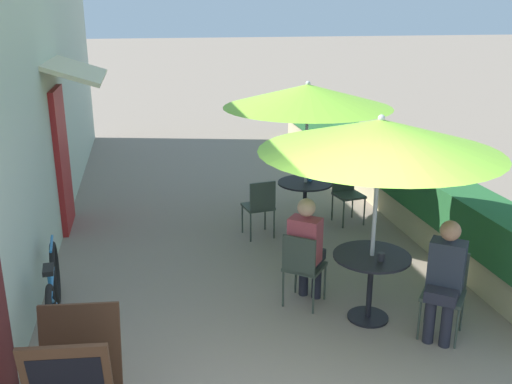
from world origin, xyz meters
name	(u,v)px	position (x,y,z in m)	size (l,w,h in m)	color
cafe_facade_wall	(48,85)	(-2.54, 5.61, 2.09)	(0.98, 11.48, 4.20)	#B2C1AD
planter_hedge	(375,166)	(2.75, 5.64, 0.54)	(0.60, 10.48, 1.01)	tan
patio_table_near	(371,272)	(1.08, 1.70, 0.55)	(0.81, 0.81, 0.74)	black
patio_umbrella_near	(380,136)	(1.08, 1.70, 2.01)	(2.40, 2.40, 2.22)	#B7B7BC
cafe_chair_near_left	(302,264)	(0.44, 2.09, 0.52)	(0.56, 0.56, 0.87)	#384238
seated_patron_near_left	(307,246)	(0.51, 2.18, 0.69)	(0.50, 0.51, 1.25)	#23232D
cafe_chair_near_right	(445,286)	(1.71, 1.30, 0.52)	(0.56, 0.56, 0.87)	#384238
seated_patron_near_right	(445,276)	(1.64, 1.21, 0.69)	(0.50, 0.51, 1.25)	#23232D
coffee_cup_near	(381,257)	(1.11, 1.54, 0.79)	(0.07, 0.07, 0.09)	#232328
patio_table_mid	(305,194)	(1.11, 4.34, 0.55)	(0.81, 0.81, 0.74)	black
patio_umbrella_mid	(308,96)	(1.11, 4.34, 2.01)	(2.40, 2.40, 2.22)	#B7B7BC
cafe_chair_mid_left	(347,190)	(1.83, 4.53, 0.52)	(0.46, 0.46, 0.87)	#384238
cafe_chair_mid_right	(260,204)	(0.39, 4.14, 0.52)	(0.46, 0.46, 0.87)	#384238
coffee_cup_mid	(310,178)	(1.20, 4.39, 0.79)	(0.07, 0.07, 0.09)	teal
bicycle_leaning	(54,294)	(-2.20, 2.20, 0.37)	(0.24, 1.79, 0.80)	black
menu_board	(77,382)	(-1.79, 0.47, 0.49)	(0.69, 0.69, 1.00)	#422819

